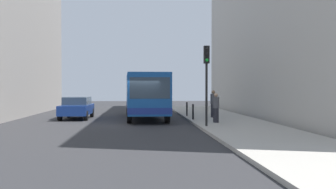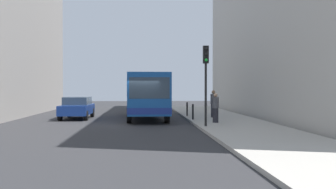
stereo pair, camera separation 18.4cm
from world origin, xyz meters
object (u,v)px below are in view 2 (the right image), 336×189
at_px(car_beside_bus, 77,107).
at_px(bollard_near, 193,112).
at_px(pedestrian_near_signal, 216,108).
at_px(traffic_light, 206,70).
at_px(bollard_mid, 187,109).
at_px(car_behind_bus, 142,101).
at_px(bus, 145,93).
at_px(pedestrian_mid_sidewalk, 213,104).

relative_size(car_beside_bus, bollard_near, 4.66).
bearing_deg(pedestrian_near_signal, traffic_light, 152.01).
height_order(bollard_mid, pedestrian_near_signal, pedestrian_near_signal).
bearing_deg(bollard_mid, car_behind_bus, 105.64).
xyz_separation_m(bus, car_behind_bus, (-0.24, 11.04, -0.94)).
bearing_deg(pedestrian_near_signal, car_beside_bus, 54.09).
bearing_deg(traffic_light, pedestrian_near_signal, 66.57).
relative_size(car_beside_bus, traffic_light, 1.08).
bearing_deg(bus, car_behind_bus, -90.66).
bearing_deg(bus, bollard_mid, 173.83).
height_order(car_beside_bus, car_behind_bus, same).
bearing_deg(car_beside_bus, pedestrian_mid_sidewalk, 172.57).
xyz_separation_m(car_beside_bus, traffic_light, (7.62, -7.23, 2.22)).
bearing_deg(pedestrian_near_signal, bus, 30.09).
bearing_deg(pedestrian_near_signal, pedestrian_mid_sidewalk, -13.04).
xyz_separation_m(car_beside_bus, pedestrian_mid_sidewalk, (9.08, -1.33, 0.26)).
xyz_separation_m(car_beside_bus, bollard_near, (7.52, -2.91, -0.16)).
relative_size(bus, bollard_mid, 11.68).
bearing_deg(bollard_near, bollard_mid, 90.00).
relative_size(traffic_light, pedestrian_near_signal, 2.47).
bearing_deg(traffic_light, pedestrian_mid_sidewalk, 76.08).
bearing_deg(bollard_mid, car_beside_bus, -178.14).
bearing_deg(pedestrian_mid_sidewalk, car_behind_bus, -63.69).
relative_size(car_behind_bus, traffic_light, 1.10).
distance_m(car_behind_bus, traffic_light, 19.14).
bearing_deg(bus, car_beside_bus, 3.81).
distance_m(car_behind_bus, bollard_near, 14.74).
xyz_separation_m(traffic_light, pedestrian_mid_sidewalk, (1.46, 5.90, -1.96)).
bearing_deg(bollard_near, pedestrian_near_signal, -66.57).
bearing_deg(car_behind_bus, car_beside_bus, 66.01).
xyz_separation_m(bollard_near, bollard_mid, (0.00, 3.15, 0.00)).
height_order(pedestrian_near_signal, pedestrian_mid_sidewalk, pedestrian_mid_sidewalk).
distance_m(bus, traffic_light, 8.36).
bearing_deg(traffic_light, bollard_mid, 90.77).
distance_m(traffic_light, bollard_mid, 7.84).
distance_m(bollard_near, pedestrian_near_signal, 2.51).
relative_size(bus, car_beside_bus, 2.51).
relative_size(bollard_near, pedestrian_mid_sidewalk, 0.53).
height_order(car_beside_bus, pedestrian_near_signal, pedestrian_near_signal).
bearing_deg(bus, pedestrian_mid_sidewalk, 156.24).
relative_size(car_beside_bus, car_behind_bus, 0.99).
height_order(bus, bollard_near, bus).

